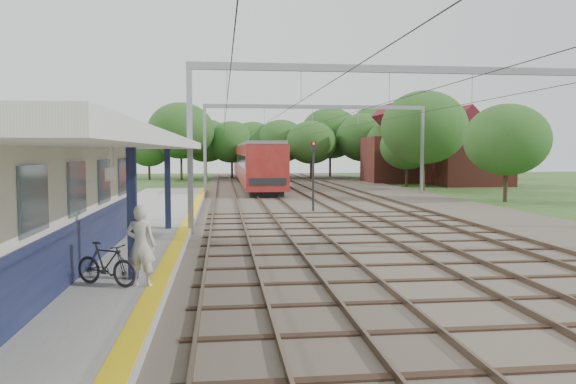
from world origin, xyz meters
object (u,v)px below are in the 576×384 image
person (141,245)px  train (253,162)px  bicycle (106,264)px  signal_post (313,170)px

person → train: 46.26m
bicycle → signal_post: (7.76, 17.80, 1.56)m
person → train: train is taller
person → signal_post: signal_post is taller
train → signal_post: 28.12m
bicycle → train: (5.91, 45.85, 1.43)m
person → bicycle: (-0.81, 0.11, -0.44)m
person → signal_post: 19.24m
bicycle → train: size_ratio=0.04×
signal_post → person: bearing=-111.5°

